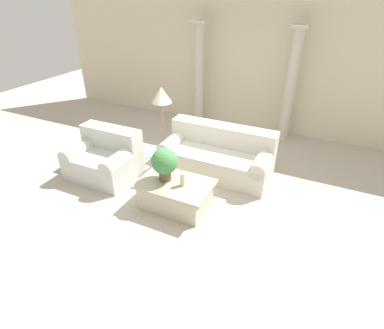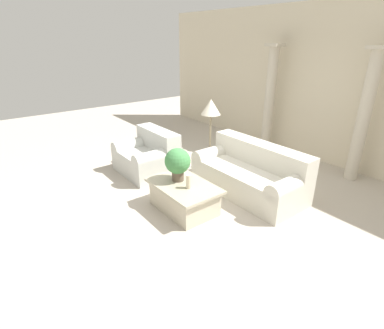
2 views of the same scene
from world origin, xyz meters
name	(u,v)px [view 2 (image 2 of 2)]	position (x,y,z in m)	size (l,w,h in m)	color
ground_plane	(200,198)	(0.00, 0.00, 0.00)	(16.00, 16.00, 0.00)	#BCB2A3
wall_back	(319,85)	(0.00, 3.18, 1.60)	(10.00, 0.06, 3.20)	beige
sofa_long	(250,173)	(0.31, 0.86, 0.34)	(1.99, 0.93, 0.84)	beige
loveseat	(148,155)	(-1.50, -0.14, 0.35)	(1.16, 0.93, 0.84)	beige
coffee_table	(184,197)	(0.11, -0.43, 0.22)	(1.13, 0.75, 0.44)	beige
potted_plant	(178,162)	(-0.07, -0.41, 0.74)	(0.40, 0.40, 0.53)	brown
pillar_candle	(189,182)	(0.25, -0.44, 0.54)	(0.08, 0.08, 0.21)	beige
floor_lamp	(211,110)	(-0.91, 0.98, 1.22)	(0.39, 0.39, 1.43)	gray
column_left	(270,98)	(-0.94, 2.80, 1.23)	(0.32, 0.32, 2.40)	beige
column_right	(364,116)	(1.16, 2.80, 1.23)	(0.32, 0.32, 2.40)	beige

